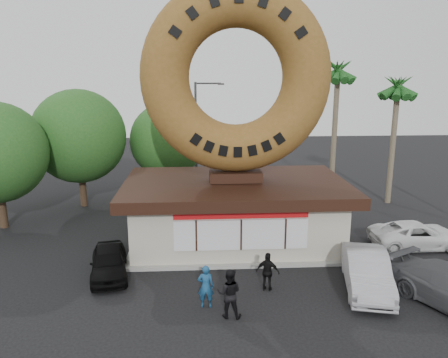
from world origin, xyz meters
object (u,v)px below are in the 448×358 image
person_left (206,286)px  street_lamp (198,132)px  person_center (229,293)px  person_right (268,272)px  giant_donut (236,77)px  donut_shop (235,210)px  car_white (417,235)px  car_black (109,262)px  car_silver (367,271)px

person_left → street_lamp: bearing=-86.9°
person_center → person_right: 2.53m
giant_donut → donut_shop: bearing=-90.0°
street_lamp → person_left: street_lamp is taller
person_left → person_center: bearing=140.3°
person_left → car_white: 11.94m
car_black → car_white: car_white is taller
person_left → car_silver: size_ratio=0.36×
person_center → car_silver: (5.72, 1.78, -0.16)m
car_black → car_white: bearing=-1.3°
giant_donut → person_right: size_ratio=5.69×
donut_shop → car_black: bearing=-148.2°
person_left → car_silver: bearing=-168.7°
person_center → person_right: bearing=-122.8°
street_lamp → person_left: size_ratio=4.78×
person_center → person_right: (1.69, 1.88, -0.12)m
donut_shop → person_center: bearing=-96.6°
car_black → car_white: (14.89, 2.32, 0.01)m
donut_shop → person_center: 7.28m
person_center → person_left: bearing=-32.9°
person_left → car_white: bearing=-152.0°
giant_donut → car_black: size_ratio=2.43×
car_white → donut_shop: bearing=81.0°
giant_donut → person_center: size_ratio=4.96×
street_lamp → person_left: bearing=-89.3°
donut_shop → street_lamp: 10.54m
car_white → person_left: bearing=114.6°
car_black → person_left: bearing=-44.7°
person_center → donut_shop: bearing=-87.4°
person_left → donut_shop: bearing=-102.0°
person_right → person_center: bearing=68.7°
car_silver → giant_donut: bearing=145.0°
donut_shop → person_right: donut_shop is taller
donut_shop → person_left: 6.71m
car_silver → car_white: size_ratio=0.99×
person_center → car_black: 6.13m
donut_shop → person_left: (-1.65, -6.44, -0.93)m
donut_shop → giant_donut: giant_donut is taller
street_lamp → person_left: 16.86m
donut_shop → person_left: donut_shop is taller
person_left → car_white: person_left is taller
person_center → car_black: bearing=-26.7°
donut_shop → car_silver: 7.36m
giant_donut → person_right: (0.87, -5.32, -7.58)m
giant_donut → street_lamp: bearing=100.5°
donut_shop → street_lamp: (-1.86, 10.02, 2.72)m
person_right → car_silver: 4.03m
person_center → car_white: size_ratio=0.39×
giant_donut → person_center: 10.40m
giant_donut → car_black: giant_donut is taller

